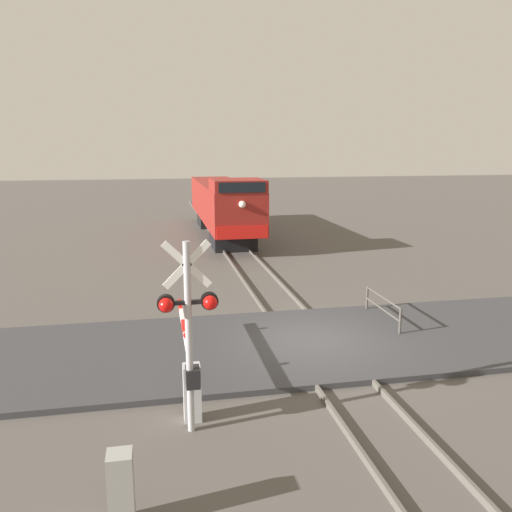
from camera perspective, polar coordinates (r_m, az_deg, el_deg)
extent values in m
plane|color=#514C47|center=(15.41, 6.03, -9.67)|extent=(160.00, 160.00, 0.00)
cube|color=#59544C|center=(15.19, 3.41, -9.64)|extent=(0.08, 80.00, 0.15)
cube|color=#59544C|center=(15.60, 8.59, -9.17)|extent=(0.08, 80.00, 0.15)
cube|color=#38383A|center=(15.38, 6.03, -9.41)|extent=(36.00, 5.63, 0.15)
cube|color=black|center=(29.67, -2.62, 1.99)|extent=(2.35, 3.20, 1.05)
cube|color=black|center=(37.86, -4.51, 4.14)|extent=(2.35, 3.20, 1.05)
cube|color=maroon|center=(33.54, -3.72, 6.01)|extent=(2.77, 15.21, 2.29)
cube|color=maroon|center=(27.34, -2.05, 7.76)|extent=(2.71, 2.88, 0.64)
cube|color=black|center=(25.89, -1.53, 7.53)|extent=(2.35, 0.06, 0.51)
cube|color=red|center=(26.15, -1.50, 2.59)|extent=(2.63, 0.08, 0.64)
sphere|color=#F2EACC|center=(25.95, -1.51, 5.69)|extent=(0.36, 0.36, 0.36)
cylinder|color=#ADADB2|center=(10.37, -7.37, -9.07)|extent=(0.14, 0.14, 3.92)
cube|color=white|center=(9.94, -7.60, -0.93)|extent=(0.95, 0.04, 0.95)
cube|color=white|center=(9.94, -7.60, -0.93)|extent=(0.95, 0.04, 0.95)
cube|color=black|center=(10.13, -7.48, -5.07)|extent=(1.04, 0.08, 0.08)
sphere|color=red|center=(10.02, -9.85, -5.34)|extent=(0.28, 0.28, 0.28)
sphere|color=red|center=(10.07, -5.05, -5.12)|extent=(0.28, 0.28, 0.28)
cylinder|color=black|center=(10.13, -9.87, -5.14)|extent=(0.34, 0.14, 0.34)
cylinder|color=black|center=(10.18, -5.12, -4.92)|extent=(0.34, 0.14, 0.34)
cube|color=silver|center=(11.30, -7.02, -14.67)|extent=(0.36, 0.36, 1.23)
cube|color=black|center=(10.76, -6.95, -13.05)|extent=(0.28, 0.36, 0.40)
cube|color=red|center=(11.70, -7.34, -10.94)|extent=(0.10, 0.95, 0.14)
cube|color=white|center=(12.58, -7.64, -9.27)|extent=(0.10, 0.95, 0.14)
cube|color=red|center=(13.47, -7.91, -7.82)|extent=(0.10, 0.95, 0.14)
cube|color=white|center=(14.37, -8.13, -6.56)|extent=(0.10, 0.95, 0.14)
cube|color=red|center=(15.27, -8.33, -5.44)|extent=(0.10, 0.95, 0.14)
sphere|color=red|center=(12.57, -7.67, -8.62)|extent=(0.14, 0.14, 0.14)
sphere|color=red|center=(15.13, -8.33, -5.05)|extent=(0.14, 0.14, 0.14)
cube|color=#999993|center=(8.81, -14.59, -23.53)|extent=(0.38, 0.39, 1.20)
cylinder|color=#4C4742|center=(16.24, 15.53, -7.12)|extent=(0.08, 0.08, 0.95)
cylinder|color=#4C4742|center=(18.38, 12.09, -4.70)|extent=(0.08, 0.08, 0.95)
cylinder|color=#4C4742|center=(17.17, 13.77, -4.45)|extent=(0.06, 2.49, 0.06)
cylinder|color=#4C4742|center=(17.29, 13.71, -5.69)|extent=(0.06, 2.49, 0.06)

